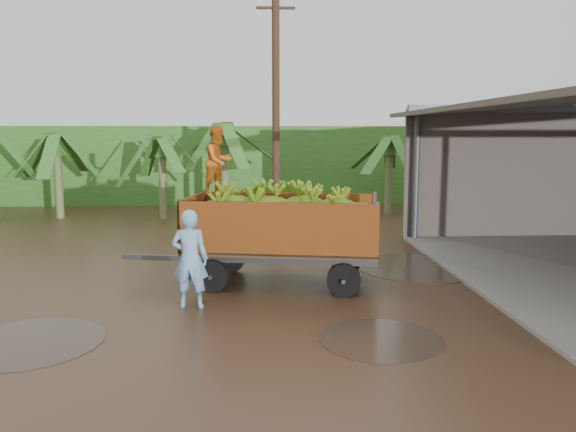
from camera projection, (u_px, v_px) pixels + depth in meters
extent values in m
plane|color=black|center=(233.00, 295.00, 11.45)|extent=(100.00, 100.00, 0.00)
cube|color=#2D661E|center=(206.00, 164.00, 26.90)|extent=(22.00, 3.00, 3.60)
cube|color=#47474C|center=(157.00, 257.00, 12.61)|extent=(1.62, 0.39, 0.11)
imported|color=#C26116|center=(219.00, 161.00, 12.41)|extent=(0.92, 0.93, 1.52)
imported|color=#74A4D4|center=(190.00, 259.00, 10.49)|extent=(0.73, 0.52, 1.87)
cylinder|color=#47301E|center=(276.00, 115.00, 17.64)|extent=(0.24, 0.24, 7.64)
cube|color=#47301E|center=(276.00, 8.00, 17.17)|extent=(1.20, 0.08, 0.08)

